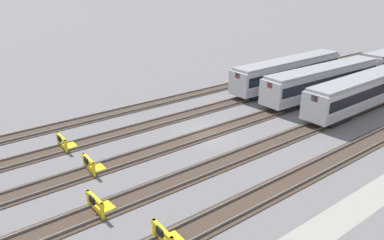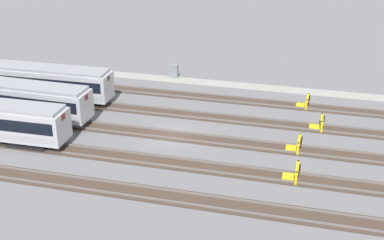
{
  "view_description": "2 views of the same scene",
  "coord_description": "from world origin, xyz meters",
  "px_view_note": "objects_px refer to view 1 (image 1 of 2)",
  "views": [
    {
      "loc": [
        -20.11,
        -23.75,
        13.81
      ],
      "look_at": [
        -1.77,
        0.0,
        1.8
      ],
      "focal_mm": 35.0,
      "sensor_mm": 36.0,
      "label": 1
    },
    {
      "loc": [
        -12.65,
        42.07,
        21.54
      ],
      "look_at": [
        -1.77,
        0.0,
        1.8
      ],
      "focal_mm": 50.0,
      "sensor_mm": 36.0,
      "label": 2
    }
  ],
  "objects_px": {
    "bumper_stop_near_inner_track": "(99,204)",
    "bumper_stop_far_inner_track": "(65,143)",
    "bumper_stop_middle_track": "(92,165)",
    "subway_car_front_row_leftmost": "(364,91)",
    "subway_car_front_row_rightmost": "(289,72)",
    "subway_car_front_row_right_inner": "(323,81)",
    "bumper_stop_nearest_track": "(167,236)"
  },
  "relations": [
    {
      "from": "bumper_stop_middle_track",
      "to": "bumper_stop_far_inner_track",
      "type": "xyz_separation_m",
      "value": [
        -0.21,
        4.98,
        0.0
      ]
    },
    {
      "from": "bumper_stop_far_inner_track",
      "to": "bumper_stop_near_inner_track",
      "type": "bearing_deg",
      "value": -98.73
    },
    {
      "from": "bumper_stop_near_inner_track",
      "to": "bumper_stop_far_inner_track",
      "type": "xyz_separation_m",
      "value": [
        1.53,
        9.94,
        0.0
      ]
    },
    {
      "from": "bumper_stop_middle_track",
      "to": "bumper_stop_nearest_track",
      "type": "bearing_deg",
      "value": -90.71
    },
    {
      "from": "bumper_stop_nearest_track",
      "to": "bumper_stop_middle_track",
      "type": "height_order",
      "value": "same"
    },
    {
      "from": "subway_car_front_row_right_inner",
      "to": "bumper_stop_nearest_track",
      "type": "height_order",
      "value": "subway_car_front_row_right_inner"
    },
    {
      "from": "bumper_stop_far_inner_track",
      "to": "bumper_stop_middle_track",
      "type": "bearing_deg",
      "value": -87.64
    },
    {
      "from": "bumper_stop_middle_track",
      "to": "subway_car_front_row_rightmost",
      "type": "bearing_deg",
      "value": 9.88
    },
    {
      "from": "bumper_stop_far_inner_track",
      "to": "subway_car_front_row_right_inner",
      "type": "bearing_deg",
      "value": -9.97
    },
    {
      "from": "subway_car_front_row_leftmost",
      "to": "bumper_stop_near_inner_track",
      "type": "bearing_deg",
      "value": 179.98
    },
    {
      "from": "bumper_stop_middle_track",
      "to": "subway_car_front_row_leftmost",
      "type": "bearing_deg",
      "value": -9.94
    },
    {
      "from": "subway_car_front_row_rightmost",
      "to": "bumper_stop_far_inner_track",
      "type": "bearing_deg",
      "value": 179.91
    },
    {
      "from": "subway_car_front_row_right_inner",
      "to": "bumper_stop_near_inner_track",
      "type": "height_order",
      "value": "subway_car_front_row_right_inner"
    },
    {
      "from": "subway_car_front_row_rightmost",
      "to": "bumper_stop_nearest_track",
      "type": "distance_m",
      "value": 32.16
    },
    {
      "from": "subway_car_front_row_rightmost",
      "to": "bumper_stop_far_inner_track",
      "type": "distance_m",
      "value": 28.59
    },
    {
      "from": "subway_car_front_row_leftmost",
      "to": "bumper_stop_nearest_track",
      "type": "distance_m",
      "value": 28.94
    },
    {
      "from": "subway_car_front_row_rightmost",
      "to": "bumper_stop_middle_track",
      "type": "xyz_separation_m",
      "value": [
        -28.34,
        -4.93,
        -1.53
      ]
    },
    {
      "from": "subway_car_front_row_leftmost",
      "to": "subway_car_front_row_rightmost",
      "type": "relative_size",
      "value": 1.0
    },
    {
      "from": "subway_car_front_row_right_inner",
      "to": "subway_car_front_row_rightmost",
      "type": "xyz_separation_m",
      "value": [
        0.0,
        4.98,
        0.0
      ]
    },
    {
      "from": "bumper_stop_near_inner_track",
      "to": "bumper_stop_far_inner_track",
      "type": "distance_m",
      "value": 10.05
    },
    {
      "from": "subway_car_front_row_rightmost",
      "to": "bumper_stop_middle_track",
      "type": "relative_size",
      "value": 9.0
    },
    {
      "from": "bumper_stop_nearest_track",
      "to": "subway_car_front_row_rightmost",
      "type": "bearing_deg",
      "value": 27.61
    },
    {
      "from": "subway_car_front_row_right_inner",
      "to": "bumper_stop_middle_track",
      "type": "height_order",
      "value": "subway_car_front_row_right_inner"
    },
    {
      "from": "subway_car_front_row_leftmost",
      "to": "subway_car_front_row_rightmost",
      "type": "distance_m",
      "value": 9.9
    },
    {
      "from": "subway_car_front_row_right_inner",
      "to": "bumper_stop_far_inner_track",
      "type": "xyz_separation_m",
      "value": [
        -28.55,
        5.02,
        -1.53
      ]
    },
    {
      "from": "subway_car_front_row_right_inner",
      "to": "bumper_stop_nearest_track",
      "type": "xyz_separation_m",
      "value": [
        -28.47,
        -9.91,
        -1.53
      ]
    },
    {
      "from": "subway_car_front_row_rightmost",
      "to": "bumper_stop_middle_track",
      "type": "height_order",
      "value": "subway_car_front_row_rightmost"
    },
    {
      "from": "bumper_stop_nearest_track",
      "to": "bumper_stop_near_inner_track",
      "type": "xyz_separation_m",
      "value": [
        -1.61,
        5.0,
        0.0
      ]
    },
    {
      "from": "subway_car_front_row_right_inner",
      "to": "bumper_stop_near_inner_track",
      "type": "distance_m",
      "value": 30.51
    },
    {
      "from": "bumper_stop_near_inner_track",
      "to": "bumper_stop_middle_track",
      "type": "relative_size",
      "value": 1.0
    },
    {
      "from": "bumper_stop_nearest_track",
      "to": "bumper_stop_middle_track",
      "type": "relative_size",
      "value": 1.0
    },
    {
      "from": "bumper_stop_middle_track",
      "to": "bumper_stop_near_inner_track",
      "type": "bearing_deg",
      "value": -109.25
    }
  ]
}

